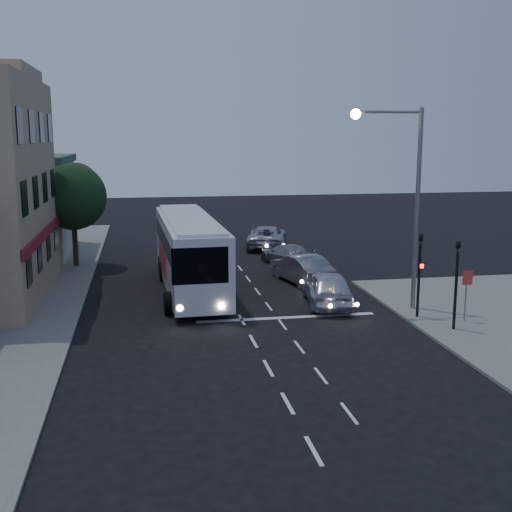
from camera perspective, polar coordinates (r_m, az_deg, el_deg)
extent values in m
plane|color=black|center=(26.22, -0.61, -6.92)|extent=(120.00, 120.00, 0.00)
cube|color=silver|center=(17.15, 5.15, -16.85)|extent=(0.12, 1.60, 0.01)
cube|color=silver|center=(19.78, 2.82, -12.93)|extent=(0.12, 1.60, 0.01)
cube|color=silver|center=(22.50, 1.09, -9.93)|extent=(0.12, 1.60, 0.01)
cube|color=silver|center=(25.28, -0.23, -7.58)|extent=(0.12, 1.60, 0.01)
cube|color=silver|center=(28.11, -1.28, -5.69)|extent=(0.12, 1.60, 0.01)
cube|color=silver|center=(30.97, -2.14, -4.15)|extent=(0.12, 1.60, 0.01)
cube|color=silver|center=(33.85, -2.84, -2.87)|extent=(0.12, 1.60, 0.01)
cube|color=silver|center=(36.75, -3.44, -1.79)|extent=(0.12, 1.60, 0.01)
cube|color=silver|center=(39.67, -3.94, -0.87)|extent=(0.12, 1.60, 0.01)
cube|color=silver|center=(42.60, -4.38, -0.08)|extent=(0.12, 1.60, 0.01)
cube|color=silver|center=(19.30, 8.27, -13.66)|extent=(0.10, 1.50, 0.01)
cube|color=silver|center=(21.94, 5.78, -10.53)|extent=(0.10, 1.50, 0.01)
cube|color=silver|center=(24.67, 3.87, -8.07)|extent=(0.10, 1.50, 0.01)
cube|color=silver|center=(27.45, 2.36, -6.10)|extent=(0.10, 1.50, 0.01)
cube|color=silver|center=(30.27, 1.14, -4.49)|extent=(0.10, 1.50, 0.01)
cube|color=silver|center=(33.12, 0.13, -3.16)|extent=(0.10, 1.50, 0.01)
cube|color=silver|center=(36.00, -0.72, -2.04)|extent=(0.10, 1.50, 0.01)
cube|color=silver|center=(38.90, -1.44, -1.08)|extent=(0.10, 1.50, 0.01)
cube|color=silver|center=(41.81, -2.06, -0.26)|extent=(0.10, 1.50, 0.01)
cube|color=silver|center=(44.73, -2.60, 0.46)|extent=(0.10, 1.50, 0.01)
cube|color=silver|center=(28.47, 2.72, -5.49)|extent=(8.00, 0.35, 0.01)
cube|color=silver|center=(33.12, -5.95, 0.37)|extent=(3.01, 12.59, 3.34)
cube|color=silver|center=(32.86, -6.01, 3.32)|extent=(2.58, 12.16, 0.19)
cube|color=black|center=(26.95, -5.00, -0.86)|extent=(2.40, 0.20, 1.56)
cube|color=black|center=(33.63, -3.81, 1.73)|extent=(0.38, 10.42, 0.94)
cube|color=black|center=(33.45, -8.28, 1.59)|extent=(0.38, 10.42, 0.94)
cube|color=#B72A30|center=(34.34, -3.86, -0.03)|extent=(0.22, 5.73, 1.46)
cube|color=#B72A30|center=(34.16, -8.28, -0.17)|extent=(0.22, 5.73, 1.46)
cylinder|color=black|center=(29.11, -7.82, -4.16)|extent=(0.40, 1.05, 1.04)
cylinder|color=black|center=(29.31, -2.71, -3.97)|extent=(0.40, 1.05, 1.04)
cylinder|color=black|center=(35.90, -8.29, -1.34)|extent=(0.40, 1.05, 1.04)
cylinder|color=black|center=(36.07, -4.15, -1.20)|extent=(0.40, 1.05, 1.04)
cylinder|color=black|center=(37.64, -8.38, -0.79)|extent=(0.40, 1.05, 1.04)
cylinder|color=black|center=(37.80, -4.43, -0.66)|extent=(0.40, 1.05, 1.04)
cylinder|color=#FFF2CC|center=(27.22, -6.79, -4.61)|extent=(0.27, 0.06, 0.27)
cylinder|color=#FFF2CC|center=(27.37, -3.07, -4.46)|extent=(0.27, 0.06, 0.27)
imported|color=silver|center=(30.53, 6.38, -2.83)|extent=(2.58, 5.10, 1.66)
imported|color=gray|center=(35.02, 4.04, -1.11)|extent=(2.71, 5.04, 1.58)
imported|color=gray|center=(39.76, 2.77, 0.14)|extent=(2.99, 4.90, 1.33)
imported|color=#A0A1B1|center=(45.90, 0.99, 1.72)|extent=(3.92, 6.14, 1.58)
cylinder|color=black|center=(28.69, 14.27, -2.15)|extent=(0.12, 0.12, 3.20)
imported|color=black|center=(28.32, 14.46, 1.90)|extent=(0.15, 0.18, 0.90)
cube|color=black|center=(28.39, 14.48, -0.85)|extent=(0.25, 0.12, 0.30)
cube|color=#FF0C0C|center=(28.33, 14.54, -0.87)|extent=(0.16, 0.02, 0.18)
cylinder|color=black|center=(27.25, 17.33, -2.98)|extent=(0.12, 0.12, 3.20)
imported|color=black|center=(26.85, 17.57, 1.28)|extent=(0.18, 0.15, 0.90)
cylinder|color=slate|center=(28.70, 18.13, -3.58)|extent=(0.06, 0.06, 2.00)
cube|color=red|center=(28.44, 18.30, -1.85)|extent=(0.45, 0.03, 0.60)
cylinder|color=slate|center=(29.64, 14.12, 3.95)|extent=(0.20, 0.20, 9.00)
cylinder|color=slate|center=(28.89, 11.73, 12.43)|extent=(3.00, 0.12, 0.12)
sphere|color=#FFBF59|center=(28.37, 8.84, 12.36)|extent=(0.44, 0.44, 0.44)
cube|color=#978961|center=(33.19, -20.05, 14.27)|extent=(1.00, 12.00, 0.50)
cube|color=#978961|center=(33.23, -20.11, 15.13)|extent=(1.00, 6.00, 0.50)
cube|color=maroon|center=(33.36, -18.33, 1.85)|extent=(0.15, 12.00, 0.50)
cube|color=black|center=(29.12, -19.53, -1.04)|extent=(0.06, 1.30, 1.50)
cube|color=black|center=(32.03, -18.68, 0.03)|extent=(0.06, 1.30, 1.50)
cube|color=black|center=(34.95, -17.97, 0.92)|extent=(0.06, 1.30, 1.50)
cube|color=black|center=(37.89, -17.37, 1.68)|extent=(0.06, 1.30, 1.50)
cube|color=black|center=(28.69, -19.90, 4.83)|extent=(0.06, 1.30, 1.50)
cube|color=black|center=(31.64, -19.00, 5.38)|extent=(0.06, 1.30, 1.50)
cube|color=black|center=(34.60, -18.25, 5.82)|extent=(0.06, 1.30, 1.50)
cube|color=black|center=(37.56, -17.62, 6.20)|extent=(0.06, 1.30, 1.50)
cube|color=black|center=(28.58, -20.28, 10.82)|extent=(0.06, 1.30, 1.50)
cube|color=black|center=(31.54, -19.33, 10.81)|extent=(0.06, 1.30, 1.50)
cube|color=black|center=(34.51, -18.55, 10.79)|extent=(0.06, 1.30, 1.50)
cube|color=black|center=(37.48, -17.88, 10.77)|extent=(0.06, 1.30, 1.50)
cylinder|color=black|center=(40.38, -15.78, 1.14)|extent=(0.32, 0.32, 2.80)
sphere|color=black|center=(40.03, -15.98, 5.09)|extent=(4.00, 4.00, 4.00)
sphere|color=#1E3E18|center=(40.55, -15.66, 6.17)|extent=(2.60, 2.60, 2.60)
sphere|color=black|center=(39.43, -16.53, 5.57)|extent=(2.40, 2.40, 2.40)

